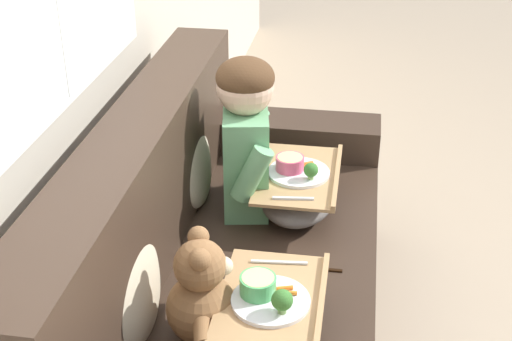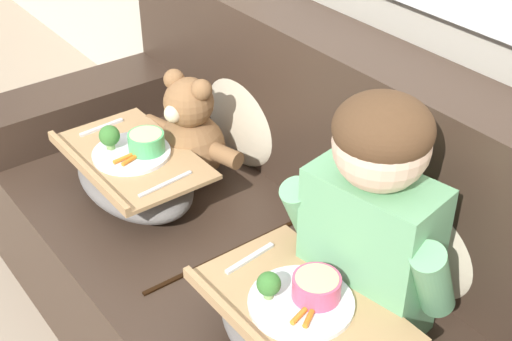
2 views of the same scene
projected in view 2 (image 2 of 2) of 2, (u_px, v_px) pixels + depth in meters
The scene contains 7 objects.
couch at pixel (271, 265), 2.02m from camera, with size 1.93×0.89×0.94m.
throw_pillow_behind_child at pixel (431, 223), 1.71m from camera, with size 0.38×0.18×0.39m.
throw_pillow_behind_teddy at pixel (247, 104), 2.20m from camera, with size 0.39×0.19×0.40m.
child_figure at pixel (374, 207), 1.52m from camera, with size 0.43×0.23×0.59m.
teddy_bear at pixel (189, 135), 2.11m from camera, with size 0.37×0.27×0.34m.
lap_tray_child at pixel (300, 327), 1.56m from camera, with size 0.47×0.30×0.22m.
lap_tray_teddy at pixel (134, 174), 2.05m from camera, with size 0.48×0.30×0.23m.
Camera 2 is at (1.20, -0.89, 1.68)m, focal length 50.00 mm.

